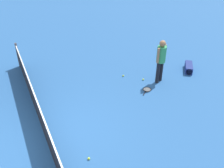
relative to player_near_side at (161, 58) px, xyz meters
name	(u,v)px	position (x,y,z in m)	size (l,w,h in m)	color
ground_plane	(47,142)	(-1.37, 4.68, -1.01)	(40.00, 40.00, 0.00)	#265693
court_net	(45,129)	(-1.37, 4.68, -0.51)	(10.09, 0.09, 1.07)	#4C4C51
player_near_side	(161,58)	(0.00, 0.00, 0.00)	(0.44, 0.52, 1.70)	black
tennis_racket_near_player	(147,90)	(-0.33, 0.74, -1.00)	(0.50, 0.56, 0.03)	black
tennis_ball_by_net	(143,79)	(0.32, 0.49, -0.98)	(0.07, 0.07, 0.07)	#C6E033
tennis_ball_midcourt	(123,76)	(0.92, 1.07, -0.98)	(0.07, 0.07, 0.07)	#C6E033
tennis_ball_baseline	(89,159)	(-2.45, 3.85, -0.98)	(0.07, 0.07, 0.07)	#C6E033
equipment_bag	(189,68)	(0.15, -1.61, -0.87)	(0.80, 0.71, 0.28)	navy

